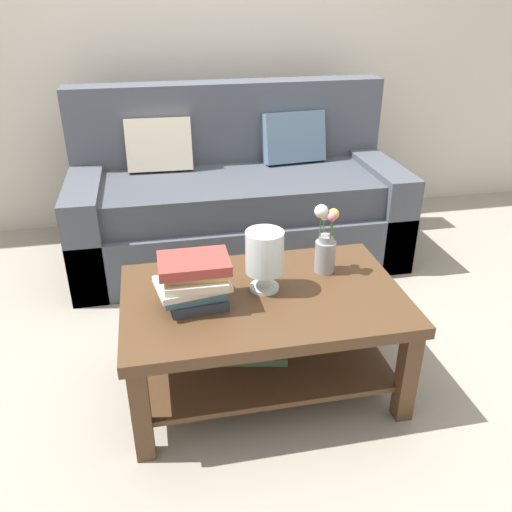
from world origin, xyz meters
TOP-DOWN VIEW (x-y plane):
  - ground_plane at (0.00, 0.00)m, footprint 10.00×10.00m
  - back_wall at (0.00, 1.65)m, footprint 6.40×0.12m
  - couch at (0.01, 0.92)m, footprint 2.03×0.90m
  - coffee_table at (-0.10, -0.40)m, footprint 1.16×0.74m
  - book_stack_main at (-0.38, -0.42)m, footprint 0.31×0.24m
  - glass_hurricane_vase at (-0.08, -0.36)m, footprint 0.16×0.16m
  - flower_pitcher at (0.21, -0.26)m, footprint 0.11×0.11m

SIDE VIEW (x-z plane):
  - ground_plane at x=0.00m, z-range 0.00..0.00m
  - coffee_table at x=-0.10m, z-range 0.11..0.58m
  - couch at x=0.01m, z-range -0.17..0.89m
  - book_stack_main at x=-0.38m, z-range 0.47..0.67m
  - flower_pitcher at x=0.21m, z-range 0.44..0.76m
  - glass_hurricane_vase at x=-0.08m, z-range 0.50..0.76m
  - back_wall at x=0.00m, z-range 0.00..2.70m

